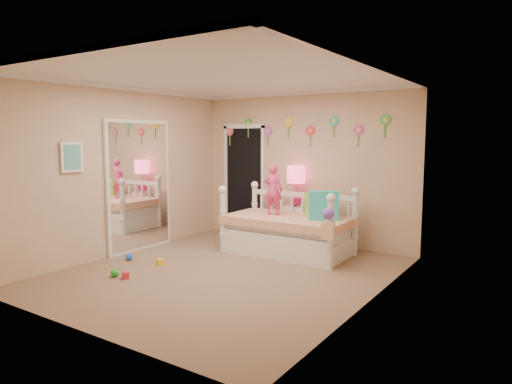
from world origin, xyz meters
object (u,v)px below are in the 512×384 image
Objects in this scene: daybed at (288,220)px; nightstand at (296,225)px; child at (273,190)px; table_lamp at (296,179)px.

nightstand is at bearing 108.01° from daybed.
child reaches higher than daybed.
daybed is 0.74m from nightstand.
child reaches higher than nightstand.
daybed is at bearing 170.85° from child.
nightstand is 0.78m from table_lamp.
child is at bearing -99.37° from nightstand.
child is at bearing -179.41° from daybed.
table_lamp is at bearing 174.14° from nightstand.
daybed is 3.00× the size of nightstand.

